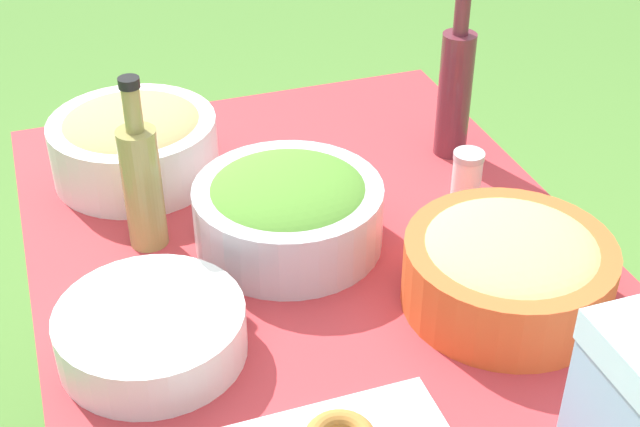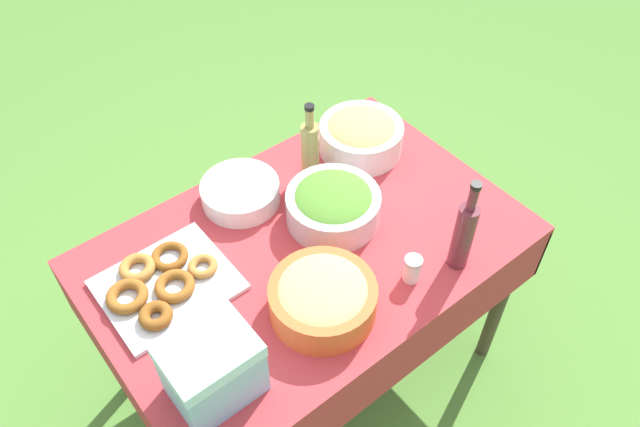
# 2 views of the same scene
# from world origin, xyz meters

# --- Properties ---
(picnic_table) EXTENTS (1.32, 0.88, 0.78)m
(picnic_table) POSITION_xyz_m (0.00, 0.00, 0.67)
(picnic_table) COLOR #B73338
(picnic_table) RESTS_ON ground_plane
(salad_bowl) EXTENTS (0.30, 0.30, 0.13)m
(salad_bowl) POSITION_xyz_m (0.13, 0.03, 0.84)
(salad_bowl) COLOR silver
(salad_bowl) RESTS_ON picnic_table
(pasta_bowl) EXTENTS (0.30, 0.30, 0.13)m
(pasta_bowl) POSITION_xyz_m (-0.12, -0.22, 0.84)
(pasta_bowl) COLOR #E05B28
(pasta_bowl) RESTS_ON picnic_table
(plate_stack) EXTENTS (0.26, 0.26, 0.07)m
(plate_stack) POSITION_xyz_m (-0.05, 0.29, 0.81)
(plate_stack) COLOR white
(plate_stack) RESTS_ON picnic_table
(olive_oil_bottle) EXTENTS (0.06, 0.06, 0.29)m
(olive_oil_bottle) POSITION_xyz_m (0.21, 0.25, 0.89)
(olive_oil_bottle) COLOR #998E4C
(olive_oil_bottle) RESTS_ON picnic_table
(wine_bottle) EXTENTS (0.06, 0.06, 0.33)m
(wine_bottle) POSITION_xyz_m (0.31, -0.34, 0.91)
(wine_bottle) COLOR maroon
(wine_bottle) RESTS_ON picnic_table
(bread_bowl) EXTENTS (0.29, 0.29, 0.13)m
(bread_bowl) POSITION_xyz_m (0.42, 0.23, 0.84)
(bread_bowl) COLOR white
(bread_bowl) RESTS_ON picnic_table
(salt_shaker) EXTENTS (0.05, 0.05, 0.09)m
(salt_shaker) POSITION_xyz_m (0.16, -0.30, 0.82)
(salt_shaker) COLOR white
(salt_shaker) RESTS_ON picnic_table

